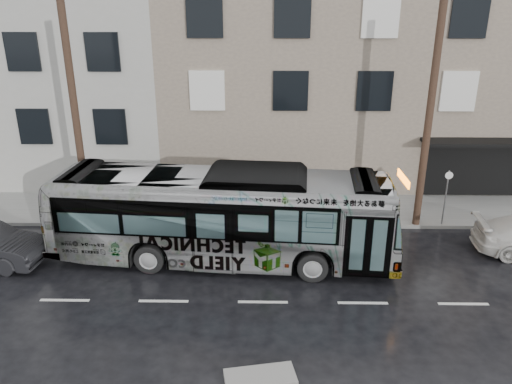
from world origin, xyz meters
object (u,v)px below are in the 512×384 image
at_px(bus, 222,216).
at_px(utility_pole_rear, 76,118).
at_px(utility_pole_front, 429,120).
at_px(sign_post, 445,198).

bearing_deg(bus, utility_pole_rear, 69.08).
bearing_deg(utility_pole_front, sign_post, 0.00).
height_order(utility_pole_rear, sign_post, utility_pole_rear).
xyz_separation_m(utility_pole_rear, sign_post, (15.10, 0.00, -3.30)).
relative_size(utility_pole_rear, sign_post, 3.75).
relative_size(utility_pole_rear, bus, 0.72).
height_order(utility_pole_front, bus, utility_pole_front).
distance_m(utility_pole_rear, bus, 7.28).
bearing_deg(utility_pole_front, bus, -160.02).
xyz_separation_m(sign_post, bus, (-9.09, -2.91, 0.40)).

